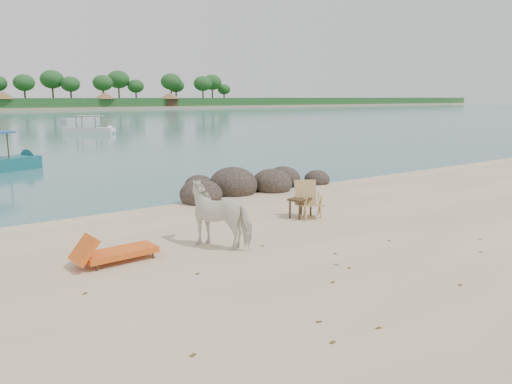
% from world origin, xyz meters
% --- Properties ---
extents(boulders, '(6.54, 3.05, 1.23)m').
position_xyz_m(boulders, '(3.29, 6.45, 0.24)').
color(boulders, black).
rests_on(boulders, ground).
extents(cow, '(1.50, 1.87, 1.44)m').
position_xyz_m(cow, '(-0.90, 1.39, 0.72)').
color(cow, white).
rests_on(cow, ground).
extents(side_table, '(0.75, 0.58, 0.54)m').
position_xyz_m(side_table, '(2.30, 2.36, 0.27)').
color(side_table, '#342114').
rests_on(side_table, ground).
extents(lounge_chair, '(1.87, 0.75, 0.55)m').
position_xyz_m(lounge_chair, '(-3.20, 1.62, 0.28)').
color(lounge_chair, '#EF531C').
rests_on(lounge_chair, ground).
extents(deck_chair, '(0.94, 0.96, 1.03)m').
position_xyz_m(deck_chair, '(2.49, 2.07, 0.51)').
color(deck_chair, tan).
rests_on(deck_chair, ground).
extents(boat_mid, '(4.69, 4.84, 2.69)m').
position_xyz_m(boat_mid, '(8.42, 40.02, 1.34)').
color(boat_mid, silver).
rests_on(boat_mid, water).
extents(boat_far, '(6.22, 3.50, 0.71)m').
position_xyz_m(boat_far, '(14.28, 61.83, 0.36)').
color(boat_far, '#B9B8B4').
rests_on(boat_far, water).
extents(dead_leaves, '(8.74, 6.95, 0.00)m').
position_xyz_m(dead_leaves, '(0.00, -1.05, 0.01)').
color(dead_leaves, brown).
rests_on(dead_leaves, ground).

